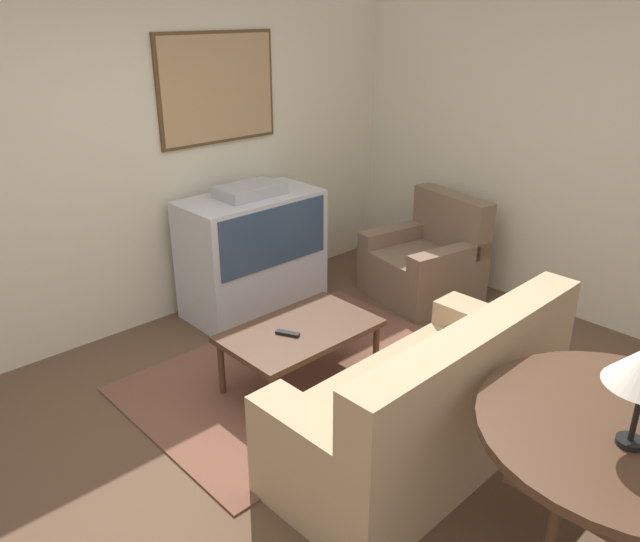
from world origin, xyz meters
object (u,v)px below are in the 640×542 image
Objects in this scene: armchair at (426,264)px; coffee_table at (300,334)px; couch at (428,409)px; console_table at (628,440)px; tv at (253,252)px.

armchair is 0.94× the size of coffee_table.
console_table is (-0.02, -1.04, 0.39)m from couch.
couch is 1.11m from console_table.
coffee_table is 0.81× the size of console_table.
armchair is 3.06m from console_table.
console_table is at bearing -90.02° from coffee_table.
tv reaches higher than armchair.
couch is 1.78× the size of coffee_table.
tv is 1.20× the size of armchair.
tv is at bearing 66.86° from coffee_table.
couch reaches higher than coffee_table.
tv reaches higher than couch.
coffee_table is (-0.02, 1.06, 0.06)m from couch.
coffee_table is 2.13m from console_table.
tv is 0.64× the size of couch.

